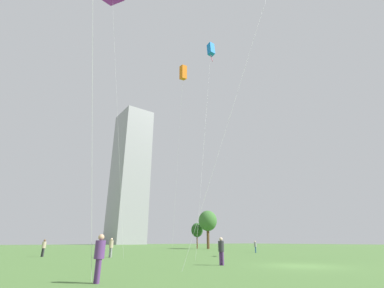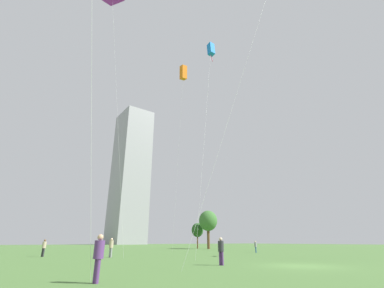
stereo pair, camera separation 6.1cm
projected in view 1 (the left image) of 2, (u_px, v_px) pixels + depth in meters
ground at (301, 266)px, 17.24m from camera, size 280.00×280.00×0.00m
person_standing_0 at (44, 247)px, 27.72m from camera, size 0.38×0.38×1.71m
person_standing_1 at (111, 246)px, 26.71m from camera, size 0.41×0.41×1.83m
person_standing_2 at (255, 246)px, 37.49m from camera, size 0.35×0.35×1.57m
person_standing_3 at (221, 249)px, 18.06m from camera, size 0.39×0.39×1.77m
person_standing_4 at (99, 254)px, 10.45m from camera, size 0.40×0.40×1.78m
kite_flying_1 at (183, 73)px, 45.80m from camera, size 2.43×6.00×30.11m
kite_flying_3 at (211, 50)px, 39.26m from camera, size 6.96×5.47×29.25m
kite_flying_5 at (112, 1)px, 35.99m from camera, size 5.06×3.05×32.89m
park_tree_0 at (197, 230)px, 59.73m from camera, size 2.61×2.61×5.41m
park_tree_2 at (208, 221)px, 57.57m from camera, size 3.94×3.94×7.84m
distant_highrise_0 at (130, 174)px, 148.43m from camera, size 16.26×20.11×73.29m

